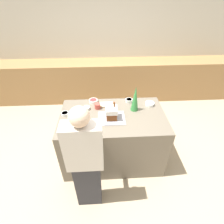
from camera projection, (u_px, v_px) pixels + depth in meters
ground_plane at (113, 156)px, 3.03m from camera, size 12.00×12.00×0.00m
wall_back at (107, 42)px, 4.10m from camera, size 8.00×0.05×2.60m
back_cabinet_block at (108, 80)px, 4.33m from camera, size 6.00×0.60×0.95m
kitchen_island at (113, 137)px, 2.77m from camera, size 1.53×0.90×0.89m
baking_tray at (112, 118)px, 2.45m from camera, size 0.37×0.31×0.01m
gingerbread_house at (112, 113)px, 2.39m from camera, size 0.16×0.18×0.24m
decorative_tree at (135, 99)px, 2.50m from camera, size 0.11×0.11×0.39m
candy_bowl_near_tray_right at (87, 108)px, 2.62m from camera, size 0.10×0.10×0.04m
candy_bowl_front_corner at (129, 100)px, 2.78m from camera, size 0.11×0.11×0.05m
candy_bowl_far_right at (65, 114)px, 2.50m from camera, size 0.11×0.11×0.04m
candy_bowl_far_left at (150, 104)px, 2.71m from camera, size 0.14×0.14×0.04m
candy_bowl_near_tray_left at (93, 101)px, 2.77m from camera, size 0.14×0.14×0.05m
cookbook at (106, 104)px, 2.71m from camera, size 0.21×0.14×0.02m
mug at (98, 106)px, 2.62m from camera, size 0.09×0.09×0.08m
person at (86, 162)px, 1.96m from camera, size 0.41×0.51×1.54m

